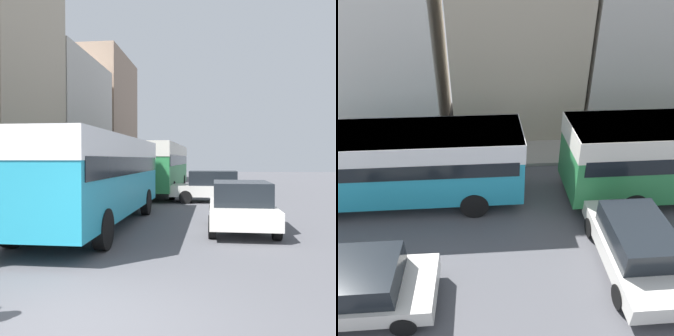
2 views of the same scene
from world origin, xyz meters
TOP-DOWN VIEW (x-y plane):
  - ground_plane at (0.00, 0.00)m, footprint 120.00×120.00m
  - building_far_terrace at (-9.19, 19.89)m, footprint 5.98×9.15m
  - building_end_row at (-9.39, 29.72)m, footprint 6.38×9.39m
  - bus_lead at (-1.97, 6.98)m, footprint 2.59×9.23m
  - bus_following at (-1.57, 18.94)m, footprint 2.62×11.46m
  - car_crossing at (2.63, 6.97)m, footprint 1.94×3.82m
  - car_far_curb at (1.77, 14.53)m, footprint 4.28×1.96m
  - pedestrian_near_curb at (-5.75, 11.00)m, footprint 0.36×0.36m
  - pedestrian_walking_away at (-5.24, 22.92)m, footprint 0.36×0.36m

SIDE VIEW (x-z plane):
  - ground_plane at x=0.00m, z-range 0.00..0.00m
  - car_crossing at x=2.63m, z-range 0.03..1.52m
  - car_far_curb at x=1.77m, z-range 0.02..1.60m
  - pedestrian_near_curb at x=-5.75m, z-range 0.17..1.83m
  - pedestrian_walking_away at x=-5.24m, z-range 0.18..2.01m
  - bus_lead at x=-1.97m, z-range 0.44..3.31m
  - bus_following at x=-1.57m, z-range 0.46..3.54m
  - building_far_terrace at x=-9.19m, z-range 0.00..8.95m
  - building_end_row at x=-9.39m, z-range 0.00..11.71m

